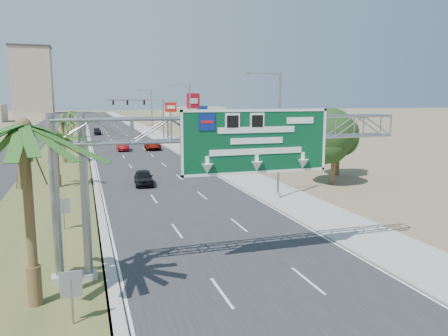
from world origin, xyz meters
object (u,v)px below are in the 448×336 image
Objects in this scene: car_left_lane at (144,178)px; pole_sign_red_near at (193,104)px; palm_near at (23,128)px; car_far at (96,132)px; pole_sign_blue at (202,116)px; sign_gantry at (222,140)px; pole_sign_red_far at (171,110)px; store_building at (249,131)px; signal_mast at (152,116)px; car_right_lane at (153,145)px; car_mid_lane at (122,146)px.

car_left_lane is 0.46× the size of pole_sign_red_near.
pole_sign_red_near is (19.09, 51.64, 0.15)m from palm_near.
pole_sign_blue is (16.23, -30.27, 4.33)m from car_far.
sign_gantry reaches higher than pole_sign_blue.
palm_near reaches higher than pole_sign_red_far.
car_left_lane is 0.56× the size of pole_sign_red_far.
car_left_lane is (7.20, 22.99, -6.22)m from palm_near.
store_building is 2.42× the size of pole_sign_red_far.
pole_sign_blue is at bearing 69.64° from car_left_lane.
sign_gantry is 2.01× the size of palm_near.
signal_mast reaches higher than car_left_lane.
car_right_lane is 16.58m from pole_sign_red_far.
pole_sign_red_near is (14.25, -32.14, 6.38)m from car_far.
car_mid_lane reaches higher than car_left_lane.
palm_near is at bearing -105.45° from pole_sign_red_far.
car_left_lane is 44.55m from pole_sign_red_far.
car_right_lane is 9.30m from pole_sign_red_near.
pole_sign_red_far is (-0.89, 14.21, -1.25)m from pole_sign_red_near.
store_building is 3.80× the size of car_mid_lane.
store_building is 14.59m from pole_sign_red_near.
pole_sign_blue is 12.70m from pole_sign_red_far.
signal_mast is at bearing 122.61° from pole_sign_blue.
signal_mast is at bearing 84.15° from car_left_lane.
sign_gantry reaches higher than pole_sign_red_far.
car_right_lane is (-2.04, -12.76, -4.15)m from signal_mast.
car_left_lane is at bearing -96.29° from car_right_lane.
car_far is (4.84, 83.78, -6.22)m from palm_near.
car_mid_lane is 14.19m from pole_sign_blue.
pole_sign_red_far is at bearing 74.55° from palm_near.
pole_sign_red_far reaches higher than car_left_lane.
signal_mast is at bearing 77.34° from palm_near.
pole_sign_red_near reaches higher than car_mid_lane.
pole_sign_red_near reaches higher than sign_gantry.
palm_near is at bearing -166.68° from sign_gantry.
car_far is (-9.53, 19.81, -4.14)m from signal_mast.
car_far is at bearing 92.31° from sign_gantry.
car_left_lane is 28.41m from car_mid_lane.
palm_near is 1.65× the size of car_right_lane.
signal_mast is at bearing 62.30° from car_mid_lane.
signal_mast reaches higher than pole_sign_blue.
car_left_lane is at bearing -90.77° from car_mid_lane.
car_left_lane reaches higher than car_far.
pole_sign_blue is (13.37, 2.12, 4.26)m from car_mid_lane.
pole_sign_red_near is at bearing -152.31° from store_building.
palm_near is 84.15m from car_far.
store_building reaches higher than car_left_lane.
car_far is at bearing 113.91° from pole_sign_red_near.
pole_sign_blue is at bearing -60.58° from car_far.
signal_mast is (14.37, 63.97, -2.08)m from palm_near.
store_building is at bearing 61.72° from palm_near.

